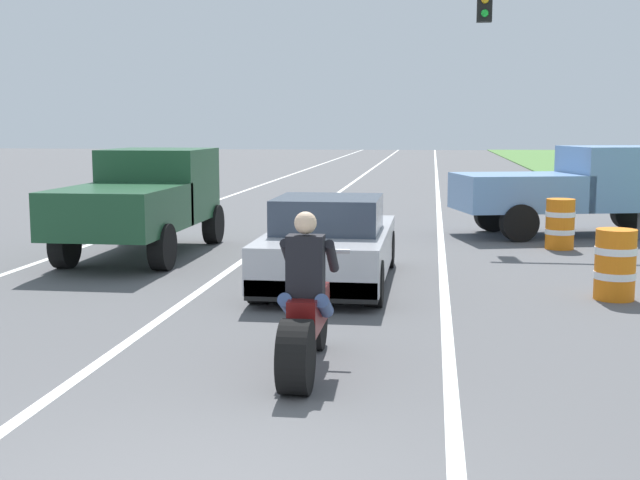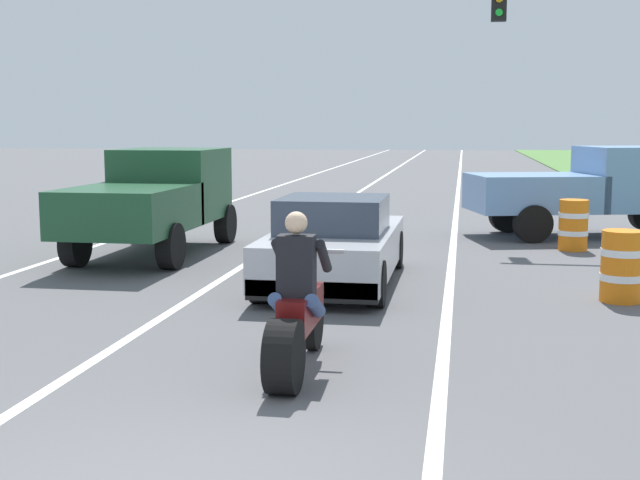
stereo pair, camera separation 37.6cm
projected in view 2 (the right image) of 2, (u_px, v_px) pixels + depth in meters
lane_stripe_left_solid at (219, 205)px, 25.70m from camera, size 0.14×120.00×0.01m
lane_stripe_right_solid at (456, 209)px, 24.50m from camera, size 0.14×120.00×0.01m
lane_stripe_centre_dashed at (335, 207)px, 25.10m from camera, size 0.14×120.00×0.01m
motorcycle_with_rider at (297, 316)px, 8.20m from camera, size 0.70×2.21×1.62m
sports_car_silver at (335, 244)px, 12.89m from camera, size 1.84×4.30×1.37m
pickup_truck_left_lane_dark_green at (155, 196)px, 15.89m from camera, size 2.02×4.80×1.98m
pickup_truck_right_shoulder_light_blue at (592, 186)px, 18.45m from camera, size 5.14×3.14×1.98m
traffic_light_mast_near at (609, 53)px, 17.62m from camera, size 3.97×0.34×6.00m
construction_barrel_nearest at (622, 266)px, 11.64m from camera, size 0.58×0.58×1.00m
construction_barrel_mid at (573, 225)px, 16.46m from camera, size 0.58×0.58×1.00m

